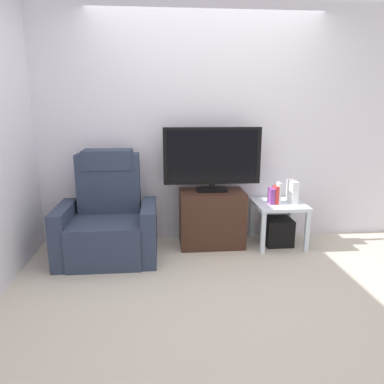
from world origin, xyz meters
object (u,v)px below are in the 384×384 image
Objects in this scene: television at (212,158)px; recliner_armchair at (108,221)px; tv_stand at (212,218)px; subwoofer_box at (277,231)px; book_middle at (276,195)px; side_table at (279,210)px; book_rightmost at (278,193)px; game_console at (292,192)px; book_leftmost at (271,196)px.

television is 0.97× the size of recliner_armchair.
tv_stand is 2.35× the size of subwoofer_box.
tv_stand is at bearing 174.85° from book_middle.
side_table is 0.18m from book_middle.
tv_stand is 0.76m from subwoofer_box.
side_table is at bearing -26.57° from subwoofer_box.
recliner_armchair is at bearing -175.48° from book_rightmost.
television reaches higher than book_middle.
recliner_armchair is 3.62× the size of subwoofer_box.
book_leftmost is at bearing -173.02° from game_console.
book_leftmost is 0.05m from book_middle.
book_leftmost is 0.25m from game_console.
recliner_armchair is 4.63× the size of book_rightmost.
book_rightmost is at bearing -169.87° from game_console.
game_console is at bearing -3.28° from television.
book_rightmost is 0.17m from game_console.
book_middle is at bearing 0.00° from book_leftmost.
book_middle is 0.04m from book_rightmost.
book_leftmost is at bearing -168.69° from side_table.
side_table reaches higher than subwoofer_box.
book_rightmost is (0.03, 0.00, 0.02)m from book_middle.
book_middle reaches higher than subwoofer_box.
tv_stand is at bearing 176.75° from subwoofer_box.
television is 0.82m from book_rightmost.
television reaches higher than side_table.
subwoofer_box is (0.74, -0.04, -0.16)m from tv_stand.
tv_stand is 0.94m from game_console.
game_console is at bearing 3.95° from subwoofer_box.
subwoofer_box is 0.45m from book_rightmost.
television reaches higher than game_console.
recliner_armchair is 1.81m from book_middle.
recliner_armchair is (-1.10, -0.21, 0.06)m from tv_stand.
tv_stand is 0.75m from side_table.
television is 1.12m from subwoofer_box.
book_middle is at bearing -159.29° from subwoofer_box.
recliner_armchair is at bearing -168.44° from television.
tv_stand is 0.78m from book_rightmost.
book_rightmost is (0.72, -0.06, 0.29)m from tv_stand.
book_leftmost is 0.70× the size of game_console.
subwoofer_box is 1.28× the size of book_rightmost.
television is 4.31× the size of game_console.
television is (-0.00, 0.02, 0.67)m from tv_stand.
book_leftmost is at bearing 180.00° from book_middle.
side_table is at bearing 6.88° from recliner_armchair.
subwoofer_box is 1.23× the size of game_console.
tv_stand is 0.74m from book_middle.
tv_stand reaches higher than side_table.
recliner_armchair is 2.00× the size of side_table.
game_console is (0.89, -0.05, -0.38)m from television.
book_rightmost reaches higher than subwoofer_box.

